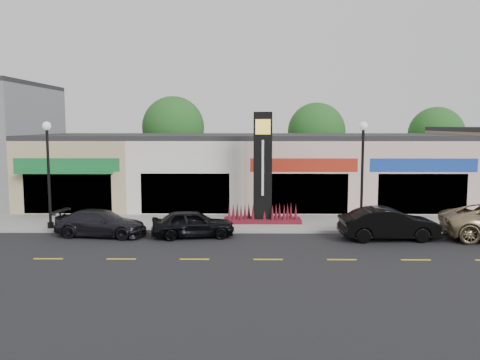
# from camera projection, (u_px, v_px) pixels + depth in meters

# --- Properties ---
(ground) EXTENTS (120.00, 120.00, 0.00)m
(ground) POSITION_uv_depth(u_px,v_px,m) (201.00, 242.00, 23.67)
(ground) COLOR black
(ground) RESTS_ON ground
(sidewalk) EXTENTS (52.00, 4.30, 0.15)m
(sidewalk) POSITION_uv_depth(u_px,v_px,m) (208.00, 223.00, 27.99)
(sidewalk) COLOR gray
(sidewalk) RESTS_ON ground
(curb) EXTENTS (52.00, 0.20, 0.15)m
(curb) POSITION_uv_depth(u_px,v_px,m) (205.00, 231.00, 25.75)
(curb) COLOR gray
(curb) RESTS_ON ground
(shop_beige) EXTENTS (7.00, 10.85, 4.80)m
(shop_beige) POSITION_uv_depth(u_px,v_px,m) (92.00, 169.00, 34.90)
(shop_beige) COLOR tan
(shop_beige) RESTS_ON ground
(shop_cream) EXTENTS (7.00, 10.01, 4.80)m
(shop_cream) POSITION_uv_depth(u_px,v_px,m) (194.00, 169.00, 34.83)
(shop_cream) COLOR silver
(shop_cream) RESTS_ON ground
(shop_pink_w) EXTENTS (7.00, 10.01, 4.80)m
(shop_pink_w) POSITION_uv_depth(u_px,v_px,m) (296.00, 170.00, 34.75)
(shop_pink_w) COLOR #D4A8A1
(shop_pink_w) RESTS_ON ground
(shop_pink_e) EXTENTS (7.00, 10.01, 4.80)m
(shop_pink_e) POSITION_uv_depth(u_px,v_px,m) (398.00, 170.00, 34.67)
(shop_pink_e) COLOR #D4A8A1
(shop_pink_e) RESTS_ON ground
(tree_rear_west) EXTENTS (5.20, 5.20, 7.83)m
(tree_rear_west) POSITION_uv_depth(u_px,v_px,m) (173.00, 127.00, 42.53)
(tree_rear_west) COLOR #382619
(tree_rear_west) RESTS_ON ground
(tree_rear_mid) EXTENTS (4.80, 4.80, 7.29)m
(tree_rear_mid) POSITION_uv_depth(u_px,v_px,m) (316.00, 132.00, 42.43)
(tree_rear_mid) COLOR #382619
(tree_rear_mid) RESTS_ON ground
(tree_rear_east) EXTENTS (4.60, 4.60, 6.94)m
(tree_rear_east) POSITION_uv_depth(u_px,v_px,m) (436.00, 135.00, 42.34)
(tree_rear_east) COLOR #382619
(tree_rear_east) RESTS_ON ground
(lamp_west_near) EXTENTS (0.44, 0.44, 5.47)m
(lamp_west_near) POSITION_uv_depth(u_px,v_px,m) (48.00, 164.00, 25.87)
(lamp_west_near) COLOR black
(lamp_west_near) RESTS_ON sidewalk
(lamp_east_near) EXTENTS (0.44, 0.44, 5.47)m
(lamp_east_near) POSITION_uv_depth(u_px,v_px,m) (362.00, 164.00, 25.69)
(lamp_east_near) COLOR black
(lamp_east_near) RESTS_ON sidewalk
(pylon_sign) EXTENTS (4.20, 1.30, 6.00)m
(pylon_sign) POSITION_uv_depth(u_px,v_px,m) (263.00, 184.00, 27.56)
(pylon_sign) COLOR #590F19
(pylon_sign) RESTS_ON sidewalk
(car_dark_sedan) EXTENTS (2.42, 4.70, 1.30)m
(car_dark_sedan) POSITION_uv_depth(u_px,v_px,m) (101.00, 223.00, 24.93)
(car_dark_sedan) COLOR black
(car_dark_sedan) RESTS_ON ground
(car_black_sedan) EXTENTS (2.23, 4.22, 1.37)m
(car_black_sedan) POSITION_uv_depth(u_px,v_px,m) (193.00, 223.00, 24.69)
(car_black_sedan) COLOR black
(car_black_sedan) RESTS_ON ground
(car_black_conv) EXTENTS (1.85, 4.73, 1.53)m
(car_black_conv) POSITION_uv_depth(u_px,v_px,m) (389.00, 224.00, 24.14)
(car_black_conv) COLOR black
(car_black_conv) RESTS_ON ground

